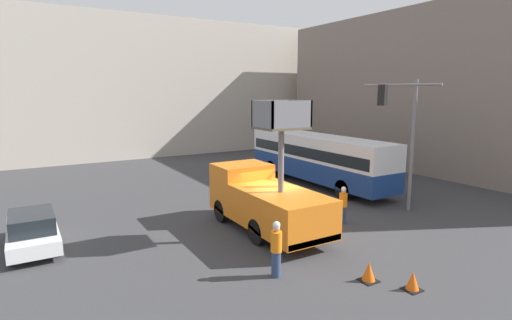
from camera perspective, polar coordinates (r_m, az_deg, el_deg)
name	(u,v)px	position (r m, az deg, el deg)	size (l,w,h in m)	color
ground_plane	(276,227)	(18.55, 2.81, -9.58)	(120.00, 120.00, 0.00)	#38383A
building_backdrop_far	(128,88)	(42.75, -17.85, 9.76)	(44.00, 10.00, 12.97)	#BCB2A3
building_backdrop_side	(449,91)	(36.49, 25.89, 8.86)	(10.00, 28.00, 12.36)	gray
utility_truck	(265,199)	(17.73, 1.28, -5.56)	(2.55, 6.68, 5.80)	orange
city_bus	(317,156)	(26.81, 8.73, 0.63)	(2.56, 12.15, 3.28)	navy
traffic_light_pole	(404,125)	(20.59, 20.33, 4.72)	(3.82, 3.57, 6.74)	slate
road_worker_near_truck	(276,249)	(13.59, 2.91, -12.56)	(0.38, 0.38, 1.93)	navy
road_worker_directing	(343,205)	(19.28, 12.33, -6.30)	(0.38, 0.38, 1.77)	navy
traffic_cone_near_truck	(413,281)	(13.92, 21.47, -15.84)	(0.53, 0.53, 0.61)	black
traffic_cone_mid_road	(369,272)	(14.05, 15.81, -15.18)	(0.56, 0.56, 0.65)	black
parked_car_curbside	(33,230)	(18.20, -29.30, -8.75)	(1.78, 4.29, 1.50)	silver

